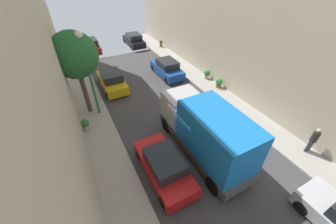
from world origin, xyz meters
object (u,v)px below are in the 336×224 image
Objects in this scene: delivery_truck at (206,131)px; potted_plant_0 at (86,124)px; parked_car_right_2 at (134,40)px; parked_car_left_2 at (164,166)px; street_tree_0 at (74,56)px; potted_plant_1 at (219,82)px; potted_plant_3 at (70,68)px; parked_car_left_4 at (91,46)px; potted_plant_2 at (161,43)px; parked_car_left_3 at (112,81)px; potted_plant_4 at (207,74)px; pedestrian at (313,139)px; parked_car_right_1 at (167,68)px; lamp_post at (87,64)px.

potted_plant_0 is at bearing 138.41° from delivery_truck.
parked_car_left_2 is at bearing -105.44° from parked_car_right_2.
delivery_truck is at bearing -54.53° from street_tree_0.
potted_plant_3 is at bearing 140.79° from potted_plant_1.
parked_car_left_4 is 0.64× the size of delivery_truck.
street_tree_0 is at bearing -137.49° from potted_plant_2.
potted_plant_4 is at bearing -17.41° from parked_car_left_3.
street_tree_0 is at bearing -179.57° from potted_plant_4.
parked_car_left_3 reaches higher than potted_plant_3.
delivery_truck reaches higher than potted_plant_0.
pedestrian is 8.26m from potted_plant_1.
potted_plant_2 is (2.82, 7.11, -0.14)m from parked_car_right_1.
potted_plant_2 is 1.00× the size of potted_plant_3.
parked_car_right_1 is 10.28m from delivery_truck.
potted_plant_2 is at bearing 40.75° from parked_car_left_3.
parked_car_left_2 reaches higher than potted_plant_2.
lamp_post is at bearing -98.25° from parked_car_left_4.
lamp_post reaches higher than potted_plant_0.
potted_plant_3 is at bearing -168.09° from potted_plant_2.
parked_car_right_1 is 5.10× the size of potted_plant_3.
potted_plant_3 is 13.45m from potted_plant_4.
potted_plant_0 reaches higher than potted_plant_4.
parked_car_left_3 and parked_car_right_2 have the same top height.
parked_car_left_2 is 5.20× the size of potted_plant_4.
parked_car_left_2 is 4.82× the size of potted_plant_0.
parked_car_left_3 is at bearing 122.87° from pedestrian.
street_tree_0 is at bearing -101.01° from parked_car_left_4.
parked_car_left_3 is at bearing 59.86° from lamp_post.
parked_car_right_1 is 0.73× the size of street_tree_0.
parked_car_right_2 is 0.64× the size of delivery_truck.
pedestrian reaches higher than parked_car_left_4.
lamp_post reaches higher than street_tree_0.
parked_car_right_1 is at bearing 138.50° from potted_plant_4.
parked_car_right_1 is at bearing 74.69° from delivery_truck.
parked_car_right_2 is at bearing 56.99° from street_tree_0.
street_tree_0 is at bearing -85.85° from potted_plant_3.
delivery_truck is 8.02× the size of potted_plant_3.
parked_car_left_4 is 19.94m from delivery_truck.
street_tree_0 is at bearing -161.30° from parked_car_right_1.
parked_car_left_4 is 5.20× the size of potted_plant_4.
parked_car_left_3 reaches higher than potted_plant_0.
parked_car_right_2 reaches higher than potted_plant_1.
parked_car_left_4 is 0.72× the size of lamp_post.
potted_plant_3 is 8.73m from lamp_post.
parked_car_left_3 is 5.40m from parked_car_right_1.
street_tree_0 is 6.70× the size of potted_plant_1.
street_tree_0 is at bearing 108.03° from parked_car_left_2.
parked_car_left_3 is at bearing 105.26° from delivery_truck.
street_tree_0 reaches higher than potted_plant_0.
parked_car_right_2 is at bearing 97.23° from pedestrian.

